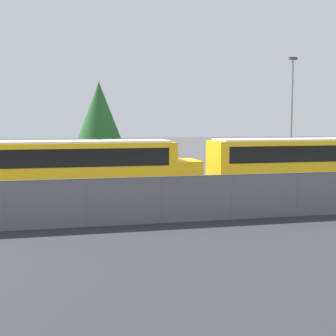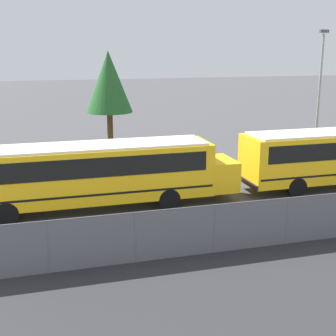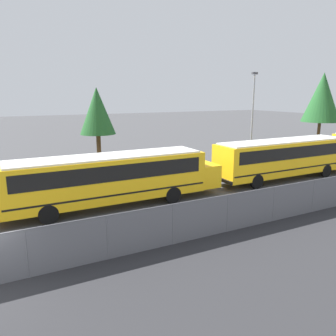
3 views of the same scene
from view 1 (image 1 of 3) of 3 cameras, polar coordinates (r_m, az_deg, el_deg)
school_bus_4 at (r=24.59m, az=-12.38°, el=0.34°), size 13.39×2.62×3.14m
school_bus_5 at (r=28.67m, az=17.36°, el=0.96°), size 13.39×2.62×3.14m
light_pole at (r=34.75m, az=14.83°, el=6.49°), size 0.60×0.24×8.65m
tree_0 at (r=38.56m, az=-8.40°, el=6.95°), size 3.52×3.52×7.32m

